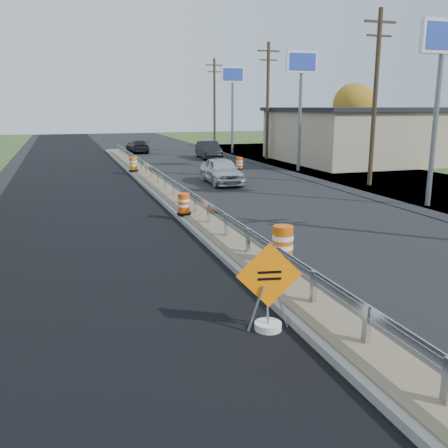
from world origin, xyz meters
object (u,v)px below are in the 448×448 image
object	(u,v)px
car_silver	(222,171)
car_dark_mid	(209,150)
car_dark_far	(138,146)
barrel_median_mid	(184,204)
barrel_shoulder_mid	(239,164)
barrel_median_near	(283,245)
barrel_median_far	(133,164)
caution_sign	(268,308)

from	to	relation	value
car_silver	car_dark_mid	size ratio (longest dim) A/B	0.98
car_silver	car_dark_far	distance (m)	21.37
barrel_median_mid	car_dark_far	size ratio (longest dim) A/B	0.20
barrel_median_mid	car_silver	size ratio (longest dim) A/B	0.19
barrel_median_mid	barrel_shoulder_mid	bearing A→B (deg)	62.64
car_dark_far	car_silver	bearing A→B (deg)	92.79
barrel_median_near	car_silver	xyz separation A→B (m)	(3.19, 15.36, 0.03)
barrel_median_far	car_dark_far	world-z (taller)	car_dark_far
barrel_median_mid	car_dark_far	world-z (taller)	car_dark_far
caution_sign	barrel_median_mid	bearing A→B (deg)	96.56
barrel_median_far	car_dark_mid	bearing A→B (deg)	47.84
barrel_median_near	barrel_median_mid	bearing A→B (deg)	99.14
caution_sign	car_dark_mid	distance (m)	33.59
barrel_median_mid	barrel_median_far	world-z (taller)	barrel_median_far
barrel_median_mid	car_dark_far	distance (m)	29.94
barrel_median_mid	barrel_median_far	distance (m)	14.03
car_dark_far	caution_sign	bearing A→B (deg)	83.50
barrel_shoulder_mid	barrel_median_far	bearing A→B (deg)	-175.74
barrel_median_near	car_silver	size ratio (longest dim) A/B	0.23
car_silver	car_dark_far	xyz separation A→B (m)	(-1.68, 21.30, -0.13)
car_dark_mid	car_dark_far	world-z (taller)	car_dark_mid
barrel_shoulder_mid	car_dark_far	distance (m)	16.02
barrel_median_mid	barrel_shoulder_mid	size ratio (longest dim) A/B	0.99
barrel_median_near	car_silver	bearing A→B (deg)	78.28
barrel_median_near	car_silver	world-z (taller)	car_silver
barrel_shoulder_mid	barrel_median_mid	bearing A→B (deg)	-117.36
caution_sign	barrel_median_near	size ratio (longest dim) A/B	1.79
barrel_median_near	car_dark_far	world-z (taller)	barrel_median_near
barrel_median_far	car_dark_far	bearing A→B (deg)	80.64
caution_sign	car_dark_mid	world-z (taller)	caution_sign
barrel_median_near	barrel_median_far	size ratio (longest dim) A/B	1.10
caution_sign	barrel_median_far	bearing A→B (deg)	98.95
barrel_median_near	barrel_median_mid	xyz separation A→B (m)	(-1.10, 6.84, -0.09)
car_dark_far	car_dark_mid	bearing A→B (deg)	121.79
barrel_shoulder_mid	car_dark_far	size ratio (longest dim) A/B	0.20
car_dark_far	barrel_median_near	bearing A→B (deg)	85.92
barrel_median_mid	car_dark_mid	distance (m)	23.61
barrel_shoulder_mid	car_silver	bearing A→B (deg)	-118.28
barrel_median_far	car_silver	distance (m)	6.98
caution_sign	car_dark_mid	bearing A→B (deg)	86.41
car_dark_far	barrel_median_mid	bearing A→B (deg)	83.28
caution_sign	car_dark_mid	size ratio (longest dim) A/B	0.40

